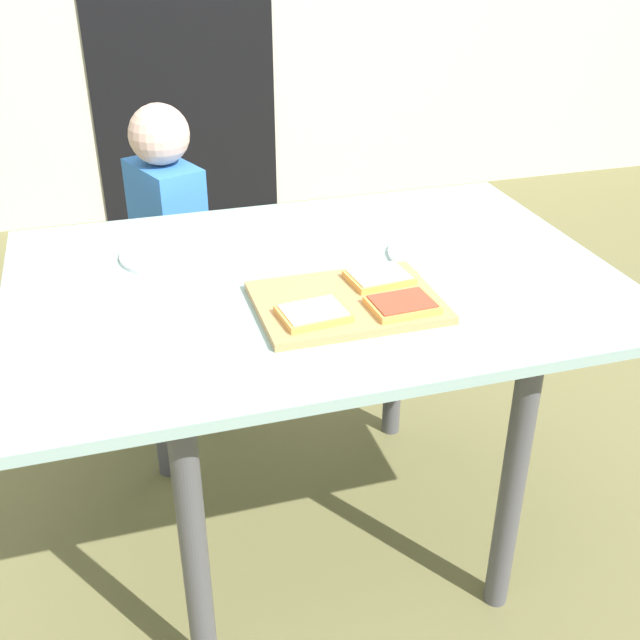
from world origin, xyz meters
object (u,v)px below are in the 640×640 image
Objects in this scene: plate_white_left at (171,254)px; child_left at (171,249)px; plate_white_right at (439,254)px; dining_table at (315,315)px; pizza_slice_near_right at (402,305)px; pizza_slice_near_left at (313,313)px; pizza_slice_far_right at (379,277)px; cutting_board at (347,302)px.

child_left is (0.04, 0.46, -0.19)m from plate_white_left.
child_left is at bearing 131.13° from plate_white_right.
pizza_slice_near_right is (0.12, -0.22, 0.12)m from dining_table.
pizza_slice_near_left reaches higher than plate_white_left.
pizza_slice_near_right and pizza_slice_near_left have the same top height.
pizza_slice_near_left is at bearing 175.22° from pizza_slice_near_right.
pizza_slice_far_right is at bearing -36.09° from plate_white_left.
plate_white_right is 0.87m from child_left.
cutting_board is 1.56× the size of plate_white_right.
dining_table is 0.28m from pizza_slice_near_right.
child_left is at bearing 110.70° from dining_table.
dining_table is 0.32m from plate_white_right.
dining_table is at bearing -69.30° from child_left.
pizza_slice_far_right and pizza_slice_near_left have the same top height.
child_left is at bearing 108.65° from cutting_board.
pizza_slice_far_right is 0.50m from plate_white_left.
pizza_slice_far_right is at bearing -148.58° from plate_white_right.
child_left reaches higher than cutting_board.
cutting_board is 0.88m from child_left.
pizza_slice_far_right is 0.21m from pizza_slice_near_left.
pizza_slice_near_right is 0.57× the size of plate_white_right.
pizza_slice_far_right is (0.09, 0.06, 0.02)m from cutting_board.
cutting_board is 2.65× the size of pizza_slice_near_left.
pizza_slice_near_left reaches higher than dining_table.
pizza_slice_near_left is 0.14× the size of child_left.
cutting_board reaches higher than dining_table.
pizza_slice_near_right is 0.59m from plate_white_left.
plate_white_left is 1.00× the size of plate_white_right.
pizza_slice_near_left is 0.59× the size of plate_white_right.
pizza_slice_near_right is at bearing -89.84° from pizza_slice_far_right.
pizza_slice_near_left is at bearing -61.17° from plate_white_left.
cutting_board is (0.02, -0.15, 0.11)m from dining_table.
plate_white_left is 0.62m from plate_white_right.
plate_white_right is at bearing 31.42° from pizza_slice_far_right.
plate_white_left is at bearing 133.60° from pizza_slice_near_right.
pizza_slice_near_left is (-0.18, 0.01, 0.00)m from pizza_slice_near_right.
pizza_slice_near_left is at bearing -77.84° from child_left.
child_left is (-0.28, 0.82, -0.19)m from cutting_board.
cutting_board is at bearing -71.35° from child_left.
pizza_slice_near_right is 0.14× the size of child_left.
dining_table is 9.47× the size of pizza_slice_far_right.
plate_white_left reaches higher than dining_table.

